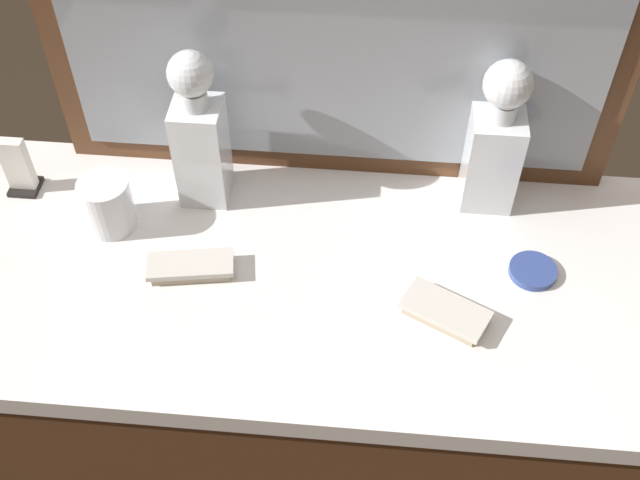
{
  "coord_description": "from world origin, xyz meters",
  "views": [
    {
      "loc": [
        0.07,
        -0.79,
        1.84
      ],
      "look_at": [
        0.0,
        0.0,
        0.95
      ],
      "focal_mm": 44.24,
      "sensor_mm": 36.0,
      "label": 1
    }
  ],
  "objects_px": {
    "porcelain_dish": "(533,271)",
    "napkin_holder": "(19,169)",
    "crystal_decanter_far_left": "(494,148)",
    "crystal_decanter_right": "(200,142)",
    "silver_brush_front": "(191,267)",
    "crystal_tumbler_front": "(108,206)",
    "silver_brush_right": "(445,312)"
  },
  "relations": [
    {
      "from": "crystal_decanter_right",
      "to": "silver_brush_front",
      "type": "relative_size",
      "value": 2.02
    },
    {
      "from": "crystal_decanter_right",
      "to": "silver_brush_right",
      "type": "height_order",
      "value": "crystal_decanter_right"
    },
    {
      "from": "crystal_decanter_far_left",
      "to": "crystal_tumbler_front",
      "type": "relative_size",
      "value": 2.96
    },
    {
      "from": "crystal_decanter_far_left",
      "to": "napkin_holder",
      "type": "xyz_separation_m",
      "value": [
        -0.8,
        -0.05,
        -0.07
      ]
    },
    {
      "from": "crystal_decanter_far_left",
      "to": "porcelain_dish",
      "type": "distance_m",
      "value": 0.21
    },
    {
      "from": "silver_brush_right",
      "to": "porcelain_dish",
      "type": "xyz_separation_m",
      "value": [
        0.14,
        0.1,
        -0.01
      ]
    },
    {
      "from": "crystal_decanter_right",
      "to": "silver_brush_front",
      "type": "height_order",
      "value": "crystal_decanter_right"
    },
    {
      "from": "crystal_decanter_right",
      "to": "crystal_tumbler_front",
      "type": "xyz_separation_m",
      "value": [
        -0.15,
        -0.09,
        -0.07
      ]
    },
    {
      "from": "crystal_tumbler_front",
      "to": "silver_brush_front",
      "type": "distance_m",
      "value": 0.18
    },
    {
      "from": "crystal_tumbler_front",
      "to": "crystal_decanter_right",
      "type": "bearing_deg",
      "value": 30.85
    },
    {
      "from": "crystal_decanter_far_left",
      "to": "crystal_decanter_right",
      "type": "bearing_deg",
      "value": -176.06
    },
    {
      "from": "crystal_decanter_right",
      "to": "silver_brush_front",
      "type": "distance_m",
      "value": 0.21
    },
    {
      "from": "silver_brush_front",
      "to": "silver_brush_right",
      "type": "height_order",
      "value": "same"
    },
    {
      "from": "silver_brush_right",
      "to": "napkin_holder",
      "type": "distance_m",
      "value": 0.76
    },
    {
      "from": "silver_brush_right",
      "to": "crystal_decanter_far_left",
      "type": "bearing_deg",
      "value": 74.89
    },
    {
      "from": "crystal_tumbler_front",
      "to": "napkin_holder",
      "type": "xyz_separation_m",
      "value": [
        -0.17,
        0.07,
        0.0
      ]
    },
    {
      "from": "crystal_tumbler_front",
      "to": "silver_brush_right",
      "type": "relative_size",
      "value": 0.65
    },
    {
      "from": "crystal_decanter_right",
      "to": "napkin_holder",
      "type": "xyz_separation_m",
      "value": [
        -0.32,
        -0.02,
        -0.07
      ]
    },
    {
      "from": "crystal_decanter_far_left",
      "to": "silver_brush_front",
      "type": "height_order",
      "value": "crystal_decanter_far_left"
    },
    {
      "from": "crystal_decanter_far_left",
      "to": "silver_brush_front",
      "type": "bearing_deg",
      "value": -155.82
    },
    {
      "from": "crystal_decanter_right",
      "to": "porcelain_dish",
      "type": "distance_m",
      "value": 0.57
    },
    {
      "from": "silver_brush_front",
      "to": "porcelain_dish",
      "type": "relative_size",
      "value": 1.89
    },
    {
      "from": "crystal_decanter_right",
      "to": "crystal_decanter_far_left",
      "type": "bearing_deg",
      "value": 3.94
    },
    {
      "from": "silver_brush_right",
      "to": "crystal_tumbler_front",
      "type": "bearing_deg",
      "value": 165.4
    },
    {
      "from": "crystal_decanter_far_left",
      "to": "napkin_holder",
      "type": "relative_size",
      "value": 2.55
    },
    {
      "from": "porcelain_dish",
      "to": "silver_brush_front",
      "type": "bearing_deg",
      "value": -175.1
    },
    {
      "from": "silver_brush_front",
      "to": "porcelain_dish",
      "type": "bearing_deg",
      "value": 4.9
    },
    {
      "from": "silver_brush_front",
      "to": "napkin_holder",
      "type": "bearing_deg",
      "value": 153.79
    },
    {
      "from": "crystal_decanter_right",
      "to": "crystal_tumbler_front",
      "type": "bearing_deg",
      "value": -149.15
    },
    {
      "from": "porcelain_dish",
      "to": "napkin_holder",
      "type": "relative_size",
      "value": 0.69
    },
    {
      "from": "crystal_tumbler_front",
      "to": "porcelain_dish",
      "type": "height_order",
      "value": "crystal_tumbler_front"
    },
    {
      "from": "crystal_tumbler_front",
      "to": "porcelain_dish",
      "type": "xyz_separation_m",
      "value": [
        0.69,
        -0.05,
        -0.04
      ]
    }
  ]
}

